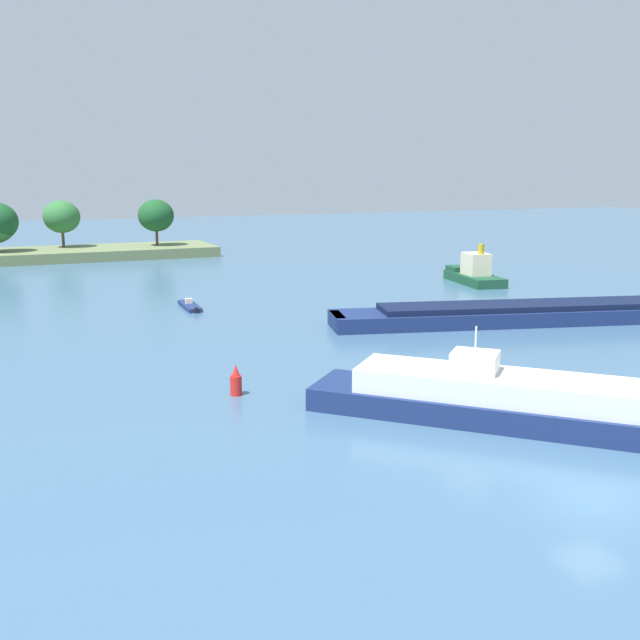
% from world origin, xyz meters
% --- Properties ---
extents(ground_plane, '(400.00, 400.00, 0.00)m').
position_xyz_m(ground_plane, '(0.00, 0.00, 0.00)').
color(ground_plane, '#3D607F').
extents(treeline_island, '(59.23, 13.36, 8.94)m').
position_xyz_m(treeline_island, '(-18.48, 98.09, 3.10)').
color(treeline_island, '#66754C').
rests_on(treeline_island, ground).
extents(white_riverboat, '(19.89, 20.01, 5.06)m').
position_xyz_m(white_riverboat, '(3.96, 8.61, 1.20)').
color(white_riverboat, navy).
rests_on(white_riverboat, ground).
extents(cargo_barge, '(38.63, 14.69, 5.88)m').
position_xyz_m(cargo_barge, '(23.87, 29.44, 0.95)').
color(cargo_barge, navy).
rests_on(cargo_barge, ground).
extents(tugboat, '(5.49, 10.38, 4.88)m').
position_xyz_m(tugboat, '(31.14, 51.80, 1.23)').
color(tugboat, '#19472D').
rests_on(tugboat, ground).
extents(fishing_skiff, '(1.52, 6.00, 0.88)m').
position_xyz_m(fishing_skiff, '(-4.29, 49.18, 0.22)').
color(fishing_skiff, navy).
rests_on(fishing_skiff, ground).
extents(channel_buoy_red, '(0.70, 0.70, 1.90)m').
position_xyz_m(channel_buoy_red, '(-8.68, 19.81, 0.81)').
color(channel_buoy_red, red).
rests_on(channel_buoy_red, ground).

